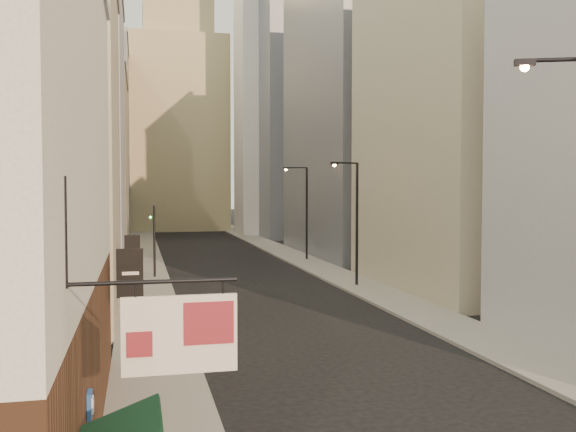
{
  "coord_description": "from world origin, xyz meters",
  "views": [
    {
      "loc": [
        -7.06,
        -5.95,
        6.19
      ],
      "look_at": [
        -0.08,
        23.67,
        4.85
      ],
      "focal_mm": 40.0,
      "sensor_mm": 36.0,
      "label": 1
    }
  ],
  "objects_px": {
    "clock_tower": "(178,112)",
    "traffic_light_left": "(154,230)",
    "white_tower": "(268,94)",
    "streetlamp_mid": "(354,216)",
    "streetlamp_far": "(304,207)"
  },
  "relations": [
    {
      "from": "streetlamp_mid",
      "to": "streetlamp_far",
      "type": "xyz_separation_m",
      "value": [
        0.69,
        14.87,
        0.1
      ]
    },
    {
      "from": "white_tower",
      "to": "streetlamp_mid",
      "type": "bearing_deg",
      "value": -94.89
    },
    {
      "from": "streetlamp_far",
      "to": "traffic_light_left",
      "type": "bearing_deg",
      "value": -130.46
    },
    {
      "from": "streetlamp_far",
      "to": "traffic_light_left",
      "type": "height_order",
      "value": "streetlamp_far"
    },
    {
      "from": "streetlamp_far",
      "to": "traffic_light_left",
      "type": "relative_size",
      "value": 1.59
    },
    {
      "from": "clock_tower",
      "to": "traffic_light_left",
      "type": "relative_size",
      "value": 8.98
    },
    {
      "from": "traffic_light_left",
      "to": "streetlamp_mid",
      "type": "bearing_deg",
      "value": 151.1
    },
    {
      "from": "clock_tower",
      "to": "streetlamp_far",
      "type": "xyz_separation_m",
      "value": [
        7.73,
        -45.42,
        -13.09
      ]
    },
    {
      "from": "clock_tower",
      "to": "traffic_light_left",
      "type": "xyz_separation_m",
      "value": [
        -4.95,
        -53.54,
        -14.3
      ]
    },
    {
      "from": "white_tower",
      "to": "streetlamp_mid",
      "type": "height_order",
      "value": "white_tower"
    },
    {
      "from": "streetlamp_far",
      "to": "white_tower",
      "type": "bearing_deg",
      "value": 101.0
    },
    {
      "from": "white_tower",
      "to": "streetlamp_mid",
      "type": "relative_size",
      "value": 5.34
    },
    {
      "from": "streetlamp_far",
      "to": "clock_tower",
      "type": "bearing_deg",
      "value": 116.59
    },
    {
      "from": "streetlamp_mid",
      "to": "traffic_light_left",
      "type": "bearing_deg",
      "value": 133.0
    },
    {
      "from": "streetlamp_mid",
      "to": "streetlamp_far",
      "type": "distance_m",
      "value": 14.89
    }
  ]
}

